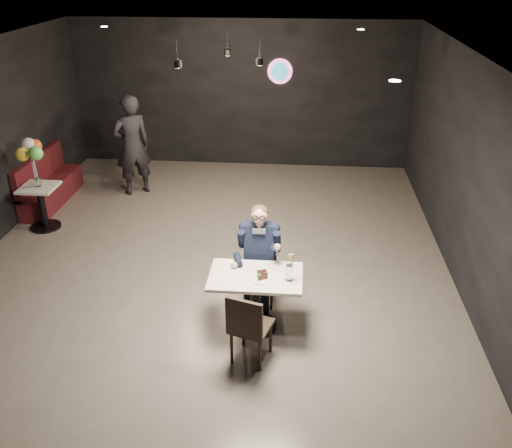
# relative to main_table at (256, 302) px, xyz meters

# --- Properties ---
(floor) EXTENTS (9.00, 9.00, 0.00)m
(floor) POSITION_rel_main_table_xyz_m (-0.81, 1.24, -0.38)
(floor) COLOR #6D625B
(floor) RESTS_ON ground
(wall_sign) EXTENTS (0.50, 0.06, 0.50)m
(wall_sign) POSITION_rel_main_table_xyz_m (-0.01, 5.71, 1.62)
(wall_sign) COLOR pink
(wall_sign) RESTS_ON floor
(pendant_lights) EXTENTS (1.40, 1.20, 0.36)m
(pendant_lights) POSITION_rel_main_table_xyz_m (-0.81, 3.24, 2.51)
(pendant_lights) COLOR black
(pendant_lights) RESTS_ON floor
(main_table) EXTENTS (1.10, 0.70, 0.75)m
(main_table) POSITION_rel_main_table_xyz_m (0.00, 0.00, 0.00)
(main_table) COLOR white
(main_table) RESTS_ON floor
(chair_far) EXTENTS (0.42, 0.46, 0.92)m
(chair_far) POSITION_rel_main_table_xyz_m (0.00, 0.55, 0.09)
(chair_far) COLOR black
(chair_far) RESTS_ON floor
(chair_near) EXTENTS (0.54, 0.56, 0.92)m
(chair_near) POSITION_rel_main_table_xyz_m (0.00, -0.57, 0.09)
(chair_near) COLOR black
(chair_near) RESTS_ON floor
(seated_man) EXTENTS (0.60, 0.80, 1.44)m
(seated_man) POSITION_rel_main_table_xyz_m (0.00, 0.55, 0.34)
(seated_man) COLOR black
(seated_man) RESTS_ON floor
(dessert_plate) EXTENTS (0.24, 0.24, 0.01)m
(dessert_plate) POSITION_rel_main_table_xyz_m (0.06, -0.09, 0.38)
(dessert_plate) COLOR white
(dessert_plate) RESTS_ON main_table
(cake_slice) EXTENTS (0.13, 0.12, 0.08)m
(cake_slice) POSITION_rel_main_table_xyz_m (0.08, -0.06, 0.43)
(cake_slice) COLOR black
(cake_slice) RESTS_ON dessert_plate
(mint_leaf) EXTENTS (0.06, 0.04, 0.01)m
(mint_leaf) POSITION_rel_main_table_xyz_m (0.05, -0.12, 0.47)
(mint_leaf) COLOR #2E842B
(mint_leaf) RESTS_ON cake_slice
(sundae_glass) EXTENTS (0.09, 0.09, 0.20)m
(sundae_glass) POSITION_rel_main_table_xyz_m (0.39, -0.07, 0.47)
(sundae_glass) COLOR silver
(sundae_glass) RESTS_ON main_table
(wafer_cone) EXTENTS (0.09, 0.09, 0.14)m
(wafer_cone) POSITION_rel_main_table_xyz_m (0.42, -0.05, 0.63)
(wafer_cone) COLOR tan
(wafer_cone) RESTS_ON sundae_glass
(booth_bench) EXTENTS (0.45, 1.82, 0.91)m
(booth_bench) POSITION_rel_main_table_xyz_m (-4.06, 3.38, 0.08)
(booth_bench) COLOR #3F0D0D
(booth_bench) RESTS_ON floor
(side_table) EXTENTS (0.56, 0.56, 0.70)m
(side_table) POSITION_rel_main_table_xyz_m (-3.76, 2.38, -0.02)
(side_table) COLOR white
(side_table) RESTS_ON floor
(balloon_vase) EXTENTS (0.10, 0.10, 0.15)m
(balloon_vase) POSITION_rel_main_table_xyz_m (-3.76, 2.38, 0.45)
(balloon_vase) COLOR silver
(balloon_vase) RESTS_ON side_table
(balloon_bunch) EXTENTS (0.41, 0.41, 0.68)m
(balloon_bunch) POSITION_rel_main_table_xyz_m (-3.76, 2.38, 0.86)
(balloon_bunch) COLOR yellow
(balloon_bunch) RESTS_ON balloon_vase
(passerby) EXTENTS (0.82, 0.76, 1.89)m
(passerby) POSITION_rel_main_table_xyz_m (-2.65, 3.97, 0.57)
(passerby) COLOR black
(passerby) RESTS_ON floor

